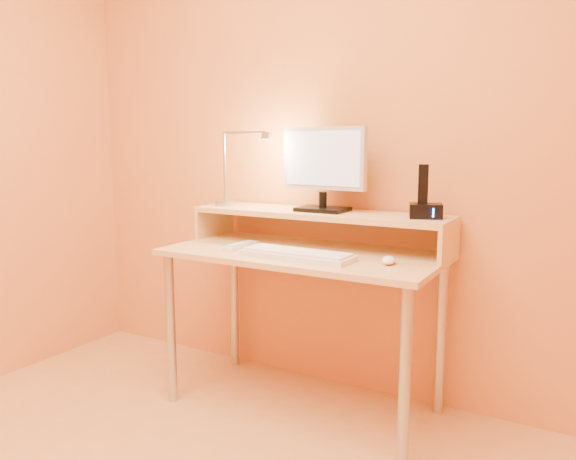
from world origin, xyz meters
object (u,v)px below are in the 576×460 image
Objects in this scene: keyboard at (297,255)px; lamp_base at (225,203)px; monitor_panel at (324,158)px; phone_dock at (426,211)px; mouse at (389,260)px; remote_control at (241,246)px.

lamp_base is at bearing 156.15° from keyboard.
monitor_panel is 4.09× the size of lamp_base.
phone_dock is 0.29m from mouse.
mouse is at bearing 13.77° from keyboard.
remote_control is (-0.76, -0.23, -0.18)m from phone_dock.
monitor_panel reaches higher than remote_control.
monitor_panel is at bearing 4.39° from lamp_base.
monitor_panel is 0.86× the size of keyboard.
monitor_panel is at bearing 97.51° from keyboard.
phone_dock is at bearing 19.73° from remote_control.
phone_dock reaches higher than mouse.
remote_control is at bearing 170.40° from keyboard.
monitor_panel is 3.15× the size of phone_dock.
keyboard is 0.33m from remote_control.
phone_dock is at bearing 2.73° from monitor_panel.
monitor_panel reaches higher than phone_dock.
lamp_base is 0.77× the size of phone_dock.
lamp_base reaches higher than remote_control.
mouse is (0.39, -0.23, -0.38)m from monitor_panel.
monitor_panel is 2.08× the size of remote_control.
keyboard reaches higher than remote_control.
lamp_base is 1.07× the size of mouse.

